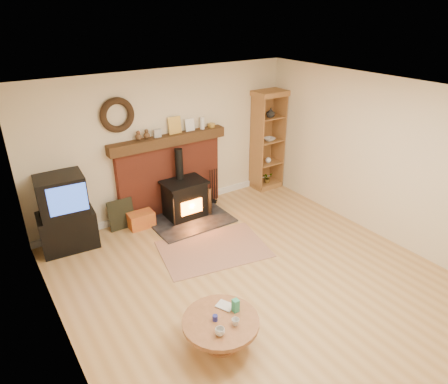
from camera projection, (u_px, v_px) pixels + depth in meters
ground at (260, 283)px, 5.61m from camera, size 5.50×5.50×0.00m
room_shell at (259, 168)px, 4.94m from camera, size 5.02×5.52×2.61m
chimney_breast at (170, 171)px, 7.27m from camera, size 2.20×0.22×1.78m
wood_stove at (185, 200)px, 7.21m from camera, size 1.40×1.00×1.27m
area_rug at (214, 249)px, 6.38m from camera, size 1.84×1.44×0.01m
tv_unit at (65, 214)px, 6.23m from camera, size 0.89×0.66×1.23m
curio_cabinet at (267, 140)px, 8.19m from camera, size 0.65×0.47×2.03m
firelog_box at (141, 220)px, 6.98m from camera, size 0.45×0.29×0.28m
leaning_painting at (121, 214)px, 6.88m from camera, size 0.45×0.12×0.53m
fire_tools at (213, 195)px, 7.83m from camera, size 0.19×0.16×0.70m
coffee_table at (221, 325)px, 4.47m from camera, size 0.87×0.87×0.53m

